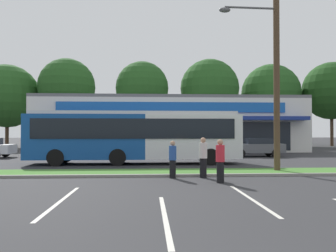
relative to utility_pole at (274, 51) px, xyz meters
name	(u,v)px	position (x,y,z in m)	size (l,w,h in m)	color
grass_median	(168,172)	(-5.23, -0.11, -5.91)	(56.00, 2.20, 0.12)	#427A2D
curb_lip	(170,175)	(-5.23, -1.33, -5.91)	(56.00, 0.24, 0.12)	gray
parking_stripe_0	(60,201)	(-8.69, -6.54, -5.96)	(0.12, 4.80, 0.01)	silver
parking_stripe_1	(165,216)	(-5.79, -8.48, -5.96)	(0.12, 4.80, 0.01)	silver
parking_stripe_2	(251,199)	(-3.13, -6.47, -5.96)	(0.12, 4.80, 0.01)	silver
storefront_building	(169,125)	(-3.90, 21.87, -3.17)	(27.14, 13.30, 5.60)	silver
tree_far_left	(7,96)	(-24.21, 28.55, 0.61)	(8.04, 8.04, 10.61)	#473323
tree_left	(67,87)	(-16.63, 28.22, 1.81)	(7.24, 7.24, 11.41)	#473323
tree_mid_left	(142,88)	(-7.03, 29.75, 1.92)	(7.09, 7.09, 11.45)	#473323
tree_mid	(210,89)	(2.28, 30.67, 2.04)	(8.09, 8.09, 12.06)	#473323
tree_mid_right	(271,94)	(11.32, 31.76, 1.52)	(8.34, 8.34, 11.67)	#473323
tree_right	(331,91)	(19.60, 30.56, 1.81)	(8.06, 8.06, 11.82)	#473323
utility_pole	(274,51)	(0.00, 0.00, 0.00)	(3.03, 2.40, 11.22)	#4C3826
city_bus	(135,136)	(-7.01, 4.98, -4.20)	(13.06, 2.77, 3.25)	#144793
car_1	(256,147)	(2.48, 10.85, -5.20)	(4.44, 1.87, 1.47)	#515459
car_3	(95,147)	(-10.35, 10.58, -5.18)	(4.14, 1.93, 1.55)	#9E998C
pedestrian_near_bench	(220,161)	(-3.37, -3.26, -5.11)	(0.34, 0.34, 1.70)	black
pedestrian_by_pole	(173,159)	(-5.13, -1.77, -5.16)	(0.32, 0.32, 1.61)	black
pedestrian_mid	(203,157)	(-3.80, -1.72, -5.09)	(0.35, 0.35, 1.75)	black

